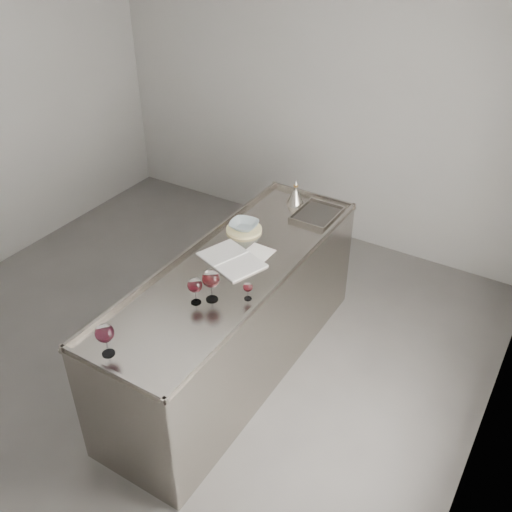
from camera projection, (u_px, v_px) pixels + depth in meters
The scene contains 11 objects.
room_shell at pixel (141, 206), 3.64m from camera, with size 4.54×5.04×2.84m.
counter at pixel (235, 319), 4.15m from camera, with size 0.77×2.42×0.97m.
wine_glass_left at pixel (105, 334), 3.10m from camera, with size 0.11×0.11×0.21m.
wine_glass_middle at pixel (195, 286), 3.49m from camera, with size 0.09×0.09×0.18m.
wine_glass_right at pixel (211, 279), 3.50m from camera, with size 0.11×0.11×0.22m.
wine_glass_small at pixel (248, 287), 3.54m from camera, with size 0.06×0.06×0.12m.
notebook at pixel (232, 260), 3.94m from camera, with size 0.51×0.43×0.02m.
loose_paper_top at pixel (255, 255), 3.99m from camera, with size 0.19×0.27×0.00m, color white.
trivet at pixel (244, 229), 4.27m from camera, with size 0.27×0.27×0.02m, color beige.
ceramic_bowl at pixel (244, 225), 4.25m from camera, with size 0.21×0.21×0.05m, color #99ADB3.
wine_funnel at pixel (295, 197), 4.58m from camera, with size 0.15×0.15×0.21m.
Camera 1 is at (2.30, -2.34, 3.16)m, focal length 40.00 mm.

